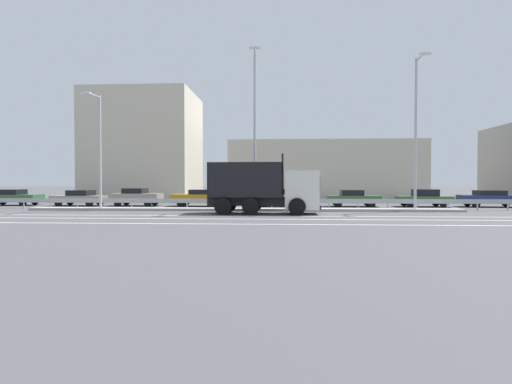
% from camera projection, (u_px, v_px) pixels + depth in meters
% --- Properties ---
extents(ground_plane, '(320.00, 320.00, 0.00)m').
position_uv_depth(ground_plane, '(239.00, 213.00, 25.99)').
color(ground_plane, '#424244').
extents(lane_strip_0, '(54.34, 0.16, 0.01)m').
position_uv_depth(lane_strip_0, '(262.00, 216.00, 23.34)').
color(lane_strip_0, silver).
rests_on(lane_strip_0, ground_plane).
extents(lane_strip_1, '(54.34, 0.16, 0.01)m').
position_uv_depth(lane_strip_1, '(260.00, 219.00, 21.35)').
color(lane_strip_1, silver).
rests_on(lane_strip_1, ground_plane).
extents(lane_strip_2, '(54.34, 0.16, 0.01)m').
position_uv_depth(lane_strip_2, '(258.00, 224.00, 18.77)').
color(lane_strip_2, silver).
rests_on(lane_strip_2, ground_plane).
extents(median_island, '(29.89, 1.10, 0.18)m').
position_uv_depth(median_island, '(241.00, 209.00, 27.61)').
color(median_island, gray).
rests_on(median_island, ground_plane).
extents(median_guardrail, '(54.34, 0.09, 0.78)m').
position_uv_depth(median_guardrail, '(243.00, 202.00, 28.96)').
color(median_guardrail, '#9EA0A5').
rests_on(median_guardrail, ground_plane).
extents(dump_truck, '(7.03, 2.75, 3.71)m').
position_uv_depth(dump_truck, '(278.00, 192.00, 25.03)').
color(dump_truck, silver).
rests_on(dump_truck, ground_plane).
extents(median_road_sign, '(0.70, 0.16, 2.49)m').
position_uv_depth(median_road_sign, '(315.00, 192.00, 27.29)').
color(median_road_sign, white).
rests_on(median_road_sign, ground_plane).
extents(street_lamp_1, '(0.71, 1.95, 8.05)m').
position_uv_depth(street_lamp_1, '(99.00, 146.00, 27.76)').
color(street_lamp_1, '#ADADB2').
rests_on(street_lamp_1, ground_plane).
extents(street_lamp_2, '(0.71, 2.04, 10.74)m').
position_uv_depth(street_lamp_2, '(255.00, 125.00, 27.10)').
color(street_lamp_2, '#ADADB2').
rests_on(street_lamp_2, ground_plane).
extents(street_lamp_3, '(0.70, 1.87, 10.32)m').
position_uv_depth(street_lamp_3, '(416.00, 128.00, 26.77)').
color(street_lamp_3, '#ADADB2').
rests_on(street_lamp_3, ground_plane).
extents(parked_car_0, '(4.65, 2.15, 1.37)m').
position_uv_depth(parked_car_0, '(12.00, 197.00, 34.18)').
color(parked_car_0, '#335B33').
rests_on(parked_car_0, ground_plane).
extents(parked_car_1, '(4.44, 2.08, 1.32)m').
position_uv_depth(parked_car_1, '(80.00, 198.00, 33.49)').
color(parked_car_1, gray).
rests_on(parked_car_1, ground_plane).
extents(parked_car_2, '(4.07, 2.06, 1.48)m').
position_uv_depth(parked_car_2, '(136.00, 197.00, 33.42)').
color(parked_car_2, gray).
rests_on(parked_car_2, ground_plane).
extents(parked_car_3, '(4.76, 2.04, 1.38)m').
position_uv_depth(parked_car_3, '(201.00, 197.00, 32.88)').
color(parked_car_3, '#B27A14').
rests_on(parked_car_3, ground_plane).
extents(parked_car_4, '(4.17, 1.79, 1.43)m').
position_uv_depth(parked_car_4, '(277.00, 198.00, 32.40)').
color(parked_car_4, '#A3A3A8').
rests_on(parked_car_4, ground_plane).
extents(parked_car_5, '(4.21, 1.97, 1.36)m').
position_uv_depth(parked_car_5, '(353.00, 198.00, 32.42)').
color(parked_car_5, '#335B33').
rests_on(parked_car_5, ground_plane).
extents(parked_car_6, '(4.18, 2.02, 1.41)m').
position_uv_depth(parked_car_6, '(424.00, 198.00, 32.14)').
color(parked_car_6, '#335B33').
rests_on(parked_car_6, ground_plane).
extents(parked_car_7, '(4.90, 2.32, 1.33)m').
position_uv_depth(parked_car_7, '(491.00, 198.00, 31.80)').
color(parked_car_7, navy).
rests_on(parked_car_7, ground_plane).
extents(background_building_0, '(11.80, 9.95, 12.27)m').
position_uv_depth(background_building_0, '(145.00, 147.00, 46.77)').
color(background_building_0, beige).
rests_on(background_building_0, ground_plane).
extents(background_building_1, '(22.16, 9.45, 6.75)m').
position_uv_depth(background_building_1, '(323.00, 171.00, 48.49)').
color(background_building_1, beige).
rests_on(background_building_1, ground_plane).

